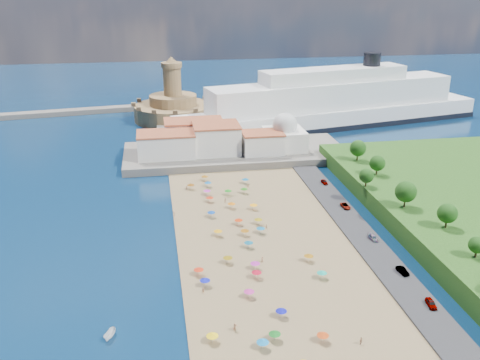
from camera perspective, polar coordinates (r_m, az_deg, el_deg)
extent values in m
plane|color=#071938|center=(151.53, 0.05, -6.23)|extent=(700.00, 700.00, 0.00)
cube|color=#59544C|center=(219.27, -0.50, 2.89)|extent=(90.00, 36.00, 3.00)
cube|color=#59544C|center=(250.70, -6.74, 4.97)|extent=(18.00, 70.00, 2.40)
cube|color=silver|center=(211.33, -7.87, 3.70)|extent=(22.00, 14.00, 9.00)
cube|color=silver|center=(214.28, -2.54, 4.40)|extent=(18.00, 16.00, 11.00)
cube|color=silver|center=(213.72, 2.40, 3.93)|extent=(16.00, 12.00, 8.00)
cube|color=silver|center=(225.17, -4.94, 5.02)|extent=(24.00, 14.00, 10.00)
cube|color=silver|center=(219.63, 4.75, 4.34)|extent=(16.00, 16.00, 8.00)
sphere|color=silver|center=(218.02, 4.80, 5.86)|extent=(10.00, 10.00, 10.00)
cylinder|color=silver|center=(217.08, 4.83, 6.83)|extent=(1.20, 1.20, 1.60)
cylinder|color=#94714A|center=(279.02, -7.10, 7.17)|extent=(40.00, 40.00, 8.00)
cylinder|color=#94714A|center=(277.59, -7.16, 8.47)|extent=(24.00, 24.00, 5.00)
cylinder|color=#94714A|center=(275.75, -7.25, 10.40)|extent=(9.00, 9.00, 14.00)
cylinder|color=#94714A|center=(274.42, -7.32, 12.08)|extent=(10.40, 10.40, 2.40)
cone|color=#94714A|center=(274.03, -7.35, 12.64)|extent=(6.00, 6.00, 3.00)
cube|color=black|center=(270.66, 9.69, 6.01)|extent=(160.10, 56.46, 2.55)
cube|color=white|center=(269.82, 9.73, 6.72)|extent=(159.04, 55.86, 9.46)
cube|color=white|center=(267.42, 9.87, 9.01)|extent=(127.32, 45.10, 12.62)
cube|color=white|center=(265.71, 10.00, 11.01)|extent=(75.05, 29.90, 6.31)
cylinder|color=black|center=(276.21, 13.91, 12.42)|extent=(8.41, 8.41, 6.31)
cylinder|color=gray|center=(133.25, -4.43, -9.75)|extent=(0.07, 0.07, 2.00)
cone|color=red|center=(132.80, -4.44, -9.42)|extent=(2.50, 2.50, 0.60)
cylinder|color=gray|center=(131.82, 1.77, -10.06)|extent=(0.07, 0.07, 2.00)
cone|color=#AE0D24|center=(131.36, 1.78, -9.72)|extent=(2.50, 2.50, 0.60)
cylinder|color=gray|center=(189.50, 0.57, -0.12)|extent=(0.07, 0.07, 2.00)
cone|color=#0B5A93|center=(189.18, 0.57, 0.13)|extent=(2.50, 2.50, 0.60)
cylinder|color=gray|center=(179.77, -3.54, -1.35)|extent=(0.07, 0.07, 2.00)
cone|color=#B627AE|center=(179.43, -3.55, -1.08)|extent=(2.50, 2.50, 0.60)
cylinder|color=gray|center=(174.08, -3.25, -2.10)|extent=(0.07, 0.07, 2.00)
cone|color=red|center=(173.74, -3.25, -1.83)|extent=(2.50, 2.50, 0.60)
cylinder|color=gray|center=(109.91, 2.43, -17.15)|extent=(0.07, 0.07, 2.00)
cone|color=#0E74BA|center=(109.36, 2.44, -16.78)|extent=(2.50, 2.50, 0.60)
cylinder|color=gray|center=(124.60, 0.98, -12.05)|extent=(0.07, 0.07, 2.00)
cone|color=#BE2888|center=(124.11, 0.98, -11.70)|extent=(2.50, 2.50, 0.60)
cylinder|color=gray|center=(158.18, -0.15, -4.51)|extent=(0.07, 0.07, 2.00)
cone|color=red|center=(157.80, -0.15, -4.21)|extent=(2.50, 2.50, 0.60)
cylinder|color=gray|center=(128.91, -3.75, -10.87)|extent=(0.07, 0.07, 2.00)
cone|color=#0E14B8|center=(128.44, -3.75, -10.53)|extent=(2.50, 2.50, 0.60)
cylinder|color=gray|center=(169.32, -0.91, -2.75)|extent=(0.07, 0.07, 2.00)
cone|color=#CE690B|center=(168.97, -0.91, -2.47)|extent=(2.50, 2.50, 0.60)
cylinder|color=gray|center=(112.11, 3.72, -16.31)|extent=(0.07, 0.07, 2.00)
cone|color=#12681C|center=(111.57, 3.73, -15.95)|extent=(2.50, 2.50, 0.60)
cylinder|color=gray|center=(151.72, -2.36, -5.69)|extent=(0.07, 0.07, 2.00)
cone|color=orange|center=(151.32, -2.36, -5.38)|extent=(2.50, 2.50, 0.60)
cylinder|color=gray|center=(138.08, -1.30, -8.52)|extent=(0.07, 0.07, 2.00)
cone|color=#7F650B|center=(137.64, -1.31, -8.19)|extent=(2.50, 2.50, 0.60)
cylinder|color=gray|center=(151.84, 0.51, -5.65)|extent=(0.07, 0.07, 2.00)
cone|color=#8E530C|center=(151.44, 0.51, -5.34)|extent=(2.50, 2.50, 0.60)
cylinder|color=gray|center=(186.81, -3.44, -0.47)|extent=(0.07, 0.07, 2.00)
cone|color=#105B9B|center=(186.49, -3.45, -0.22)|extent=(2.50, 2.50, 0.60)
cylinder|color=gray|center=(139.99, 7.32, -8.26)|extent=(0.07, 0.07, 2.00)
cone|color=#97600D|center=(139.56, 7.34, -7.94)|extent=(2.50, 2.50, 0.60)
cylinder|color=gray|center=(112.75, 8.81, -16.30)|extent=(0.07, 0.07, 2.00)
cone|color=#C73F0F|center=(112.22, 8.83, -15.94)|extent=(2.50, 2.50, 0.60)
cylinder|color=gray|center=(180.90, 0.43, -1.16)|extent=(0.07, 0.07, 2.00)
cone|color=#217214|center=(180.56, 0.43, -0.90)|extent=(2.50, 2.50, 0.60)
cylinder|color=gray|center=(179.45, -1.27, -1.35)|extent=(0.07, 0.07, 2.00)
cone|color=#167D16|center=(179.11, -1.28, -1.09)|extent=(2.50, 2.50, 0.60)
cylinder|color=gray|center=(153.30, 2.21, -5.39)|extent=(0.07, 0.07, 2.00)
cone|color=#106798|center=(152.91, 2.22, -5.09)|extent=(2.50, 2.50, 0.60)
cylinder|color=gray|center=(135.59, 1.63, -9.11)|extent=(0.07, 0.07, 2.00)
cone|color=#B627A2|center=(135.14, 1.63, -8.78)|extent=(2.50, 2.50, 0.60)
cylinder|color=gray|center=(192.68, -3.78, 0.19)|extent=(0.07, 0.07, 2.00)
cone|color=#89510C|center=(192.37, -3.78, 0.44)|extent=(2.50, 2.50, 0.60)
cylinder|color=gray|center=(145.35, 0.93, -6.92)|extent=(0.07, 0.07, 2.00)
cone|color=#0D5A79|center=(144.93, 0.93, -6.61)|extent=(2.50, 2.50, 0.60)
cylinder|color=gray|center=(118.61, 4.42, -14.00)|extent=(0.07, 0.07, 2.00)
cone|color=#0C0FA4|center=(118.10, 4.43, -13.64)|extent=(2.50, 2.50, 0.60)
cylinder|color=gray|center=(168.43, 1.46, -2.88)|extent=(0.07, 0.07, 2.00)
cone|color=#F79D0A|center=(168.07, 1.46, -2.60)|extent=(2.50, 2.50, 0.60)
cylinder|color=gray|center=(163.43, -3.08, -3.68)|extent=(0.07, 0.07, 2.00)
cone|color=#0C3E9C|center=(163.07, -3.09, -3.39)|extent=(2.50, 2.50, 0.60)
cylinder|color=gray|center=(158.62, 1.96, -4.45)|extent=(0.07, 0.07, 2.00)
cone|color=#907B0D|center=(158.24, 1.96, -4.15)|extent=(2.50, 2.50, 0.60)
cylinder|color=gray|center=(185.24, -5.26, -0.71)|extent=(0.07, 0.07, 2.00)
cone|color=#7D430B|center=(184.91, -5.27, -0.45)|extent=(2.50, 2.50, 0.60)
cylinder|color=gray|center=(111.52, -2.97, -16.52)|extent=(0.07, 0.07, 2.00)
cone|color=yellow|center=(110.98, -2.98, -16.15)|extent=(2.50, 2.50, 0.60)
cylinder|color=gray|center=(133.07, 8.71, -9.99)|extent=(0.07, 0.07, 2.00)
cone|color=#119E83|center=(132.62, 8.73, -9.66)|extent=(2.50, 2.50, 0.60)
imported|color=tan|center=(184.70, -5.74, -0.86)|extent=(0.42, 0.96, 1.62)
imported|color=tan|center=(113.69, 12.79, -16.36)|extent=(1.03, 0.98, 1.71)
imported|color=tan|center=(138.91, 2.39, -8.43)|extent=(0.94, 0.82, 1.61)
imported|color=tan|center=(126.42, -3.94, -11.67)|extent=(0.69, 0.71, 1.64)
imported|color=tan|center=(185.16, 0.86, -0.67)|extent=(1.17, 0.69, 1.79)
imported|color=tan|center=(114.44, -0.53, -15.43)|extent=(1.67, 1.55, 1.87)
imported|color=tan|center=(156.14, 2.82, -4.97)|extent=(0.61, 0.70, 1.63)
imported|color=tan|center=(173.73, -1.56, -2.17)|extent=(1.02, 1.06, 1.73)
imported|color=tan|center=(164.93, -7.04, -3.61)|extent=(1.28, 1.34, 1.83)
imported|color=white|center=(116.10, -13.71, -15.75)|extent=(3.01, 4.44, 1.61)
imported|color=gray|center=(190.80, 9.00, -0.20)|extent=(1.77, 3.98, 1.33)
imported|color=gray|center=(128.31, 19.71, -12.28)|extent=(2.24, 4.36, 1.42)
imported|color=gray|center=(138.94, 16.95, -9.25)|extent=(2.00, 4.34, 1.38)
imported|color=gray|center=(153.44, 14.03, -6.00)|extent=(2.30, 4.34, 1.20)
imported|color=gray|center=(172.12, 11.19, -2.73)|extent=(2.42, 4.76, 1.29)
cylinder|color=#382314|center=(140.90, 23.86, -7.10)|extent=(0.50, 0.50, 2.32)
sphere|color=#14380F|center=(140.00, 23.99, -6.34)|extent=(4.17, 4.17, 4.17)
cylinder|color=#382314|center=(153.67, 21.13, -4.24)|extent=(0.50, 0.50, 2.98)
sphere|color=#14380F|center=(152.62, 21.26, -3.32)|extent=(5.37, 5.37, 5.37)
cylinder|color=#382314|center=(162.98, 17.16, -2.21)|extent=(0.50, 0.50, 3.48)
sphere|color=#14380F|center=(161.84, 17.28, -1.19)|extent=(6.26, 6.26, 6.26)
cylinder|color=#382314|center=(175.95, 13.28, -0.27)|extent=(0.50, 0.50, 2.64)
sphere|color=#14380F|center=(175.14, 13.34, 0.46)|extent=(4.75, 4.75, 4.75)
cylinder|color=#382314|center=(187.34, 14.37, 0.99)|extent=(0.50, 0.50, 2.96)
sphere|color=#14380F|center=(186.49, 14.44, 1.76)|extent=(5.33, 5.33, 5.33)
cylinder|color=#382314|center=(200.62, 12.40, 2.52)|extent=(0.50, 0.50, 3.32)
sphere|color=#14380F|center=(199.73, 12.47, 3.34)|extent=(5.98, 5.98, 5.98)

